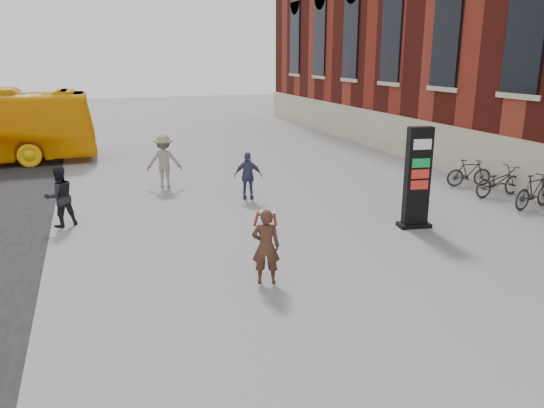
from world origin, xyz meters
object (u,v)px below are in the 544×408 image
object	(u,v)px
woman	(266,245)
pedestrian_b	(164,161)
pedestrian_a	(60,196)
pedestrian_c	(248,176)
info_pylon	(417,178)
bike_5	(534,191)
bike_6	(498,181)
bike_7	(469,173)

from	to	relation	value
woman	pedestrian_b	world-z (taller)	pedestrian_b
pedestrian_a	pedestrian_c	world-z (taller)	pedestrian_a
info_pylon	pedestrian_c	bearing A→B (deg)	138.35
pedestrian_c	bike_5	xyz separation A→B (m)	(7.78, -3.75, -0.23)
bike_5	bike_6	bearing A→B (deg)	-12.77
pedestrian_c	bike_6	xyz separation A→B (m)	(7.78, -2.25, -0.26)
woman	bike_6	world-z (taller)	woman
bike_5	info_pylon	bearing A→B (deg)	82.31
info_pylon	pedestrian_b	size ratio (longest dim) A/B	1.46
woman	pedestrian_a	xyz separation A→B (m)	(-4.03, 5.27, 0.03)
woman	pedestrian_c	world-z (taller)	woman
info_pylon	bike_7	size ratio (longest dim) A/B	1.69
pedestrian_b	pedestrian_c	distance (m)	3.39
woman	pedestrian_c	bearing A→B (deg)	-85.32
info_pylon	bike_7	world-z (taller)	info_pylon
pedestrian_b	bike_7	size ratio (longest dim) A/B	1.16
pedestrian_c	bike_7	world-z (taller)	pedestrian_c
woman	pedestrian_a	bearing A→B (deg)	-34.57
pedestrian_c	bike_6	distance (m)	8.11
bike_6	pedestrian_a	bearing A→B (deg)	79.23
bike_7	bike_6	bearing A→B (deg)	-166.63
pedestrian_a	bike_5	distance (m)	13.58
info_pylon	pedestrian_a	bearing A→B (deg)	169.65
bike_7	woman	bearing A→B (deg)	133.86
woman	bike_7	world-z (taller)	woman
pedestrian_a	bike_6	xyz separation A→B (m)	(13.30, -1.24, -0.33)
bike_5	pedestrian_b	bearing A→B (deg)	45.43
bike_6	bike_7	bearing A→B (deg)	-5.45
info_pylon	pedestrian_a	world-z (taller)	info_pylon
woman	pedestrian_b	size ratio (longest dim) A/B	0.84
pedestrian_b	bike_7	distance (m)	10.61
pedestrian_c	bike_5	bearing A→B (deg)	175.18
info_pylon	woman	size ratio (longest dim) A/B	1.73
info_pylon	bike_5	world-z (taller)	info_pylon
woman	pedestrian_c	size ratio (longest dim) A/B	1.02
bike_6	bike_7	size ratio (longest dim) A/B	1.18
pedestrian_b	bike_7	world-z (taller)	pedestrian_b
info_pylon	bike_5	bearing A→B (deg)	14.07
info_pylon	bike_7	distance (m)	5.57
pedestrian_a	bike_7	bearing A→B (deg)	158.44
woman	bike_6	xyz separation A→B (m)	(9.27, 4.03, -0.30)
pedestrian_a	bike_6	distance (m)	13.36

